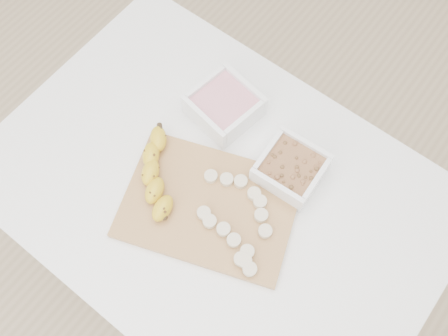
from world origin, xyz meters
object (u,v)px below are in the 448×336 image
Objects in this scene: banana at (157,175)px; table at (216,204)px; bowl_yogurt at (224,106)px; cutting_board at (209,206)px; bowl_granola at (291,169)px.

table is at bearing -3.32° from banana.
bowl_yogurt is 0.24m from cutting_board.
table is at bearing -58.00° from bowl_yogurt.
cutting_board is at bearing -60.23° from bowl_yogurt.
bowl_yogurt reaches higher than bowl_granola.
banana reaches higher than table.
table is 0.18m from banana.
bowl_granola is at bearing 8.41° from banana.
bowl_yogurt is 0.23m from banana.
bowl_yogurt is 0.44× the size of cutting_board.
cutting_board is at bearing -22.93° from banana.
bowl_granola is 0.19m from cutting_board.
cutting_board is 1.69× the size of banana.
bowl_yogurt is 1.15× the size of bowl_granola.
banana is (-0.13, -0.02, 0.03)m from cutting_board.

